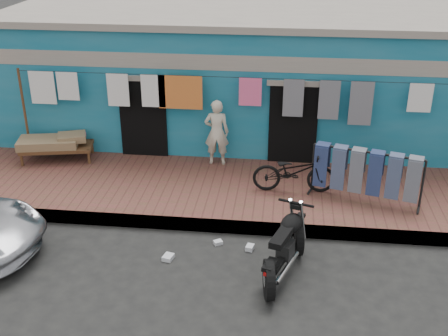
# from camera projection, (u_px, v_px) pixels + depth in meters

# --- Properties ---
(ground) EXTENTS (80.00, 80.00, 0.00)m
(ground) POSITION_uv_depth(u_px,v_px,m) (210.00, 280.00, 9.41)
(ground) COLOR black
(ground) RESTS_ON ground
(sidewalk) EXTENTS (28.00, 3.00, 0.25)m
(sidewalk) POSITION_uv_depth(u_px,v_px,m) (229.00, 192.00, 12.06)
(sidewalk) COLOR brown
(sidewalk) RESTS_ON ground
(curb) EXTENTS (28.00, 0.10, 0.25)m
(curb) POSITION_uv_depth(u_px,v_px,m) (221.00, 226.00, 10.76)
(curb) COLOR gray
(curb) RESTS_ON ground
(building) EXTENTS (12.20, 5.20, 3.36)m
(building) POSITION_uv_depth(u_px,v_px,m) (246.00, 72.00, 14.99)
(building) COLOR #0F6180
(building) RESTS_ON ground
(clothesline) EXTENTS (10.06, 0.06, 2.10)m
(clothesline) POSITION_uv_depth(u_px,v_px,m) (217.00, 98.00, 12.51)
(clothesline) COLOR brown
(clothesline) RESTS_ON sidewalk
(seated_person) EXTENTS (0.58, 0.40, 1.54)m
(seated_person) POSITION_uv_depth(u_px,v_px,m) (217.00, 132.00, 12.79)
(seated_person) COLOR beige
(seated_person) RESTS_ON sidewalk
(bicycle) EXTENTS (1.72, 0.68, 1.09)m
(bicycle) POSITION_uv_depth(u_px,v_px,m) (294.00, 167.00, 11.60)
(bicycle) COLOR black
(bicycle) RESTS_ON sidewalk
(motorcycle) EXTENTS (1.70, 2.15, 1.15)m
(motorcycle) POSITION_uv_depth(u_px,v_px,m) (285.00, 245.00, 9.34)
(motorcycle) COLOR black
(motorcycle) RESTS_ON ground
(charpoy) EXTENTS (2.05, 1.51, 0.58)m
(charpoy) POSITION_uv_depth(u_px,v_px,m) (57.00, 148.00, 13.19)
(charpoy) COLOR brown
(charpoy) RESTS_ON sidewalk
(jeans_rack) EXTENTS (2.54, 1.67, 1.10)m
(jeans_rack) POSITION_uv_depth(u_px,v_px,m) (366.00, 174.00, 11.29)
(jeans_rack) COLOR black
(jeans_rack) RESTS_ON sidewalk
(litter_a) EXTENTS (0.19, 0.18, 0.07)m
(litter_a) POSITION_uv_depth(u_px,v_px,m) (218.00, 242.00, 10.40)
(litter_a) COLOR silver
(litter_a) RESTS_ON ground
(litter_b) EXTENTS (0.17, 0.20, 0.09)m
(litter_b) POSITION_uv_depth(u_px,v_px,m) (250.00, 248.00, 10.23)
(litter_b) COLOR silver
(litter_b) RESTS_ON ground
(litter_c) EXTENTS (0.21, 0.24, 0.08)m
(litter_c) POSITION_uv_depth(u_px,v_px,m) (168.00, 257.00, 9.95)
(litter_c) COLOR silver
(litter_c) RESTS_ON ground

